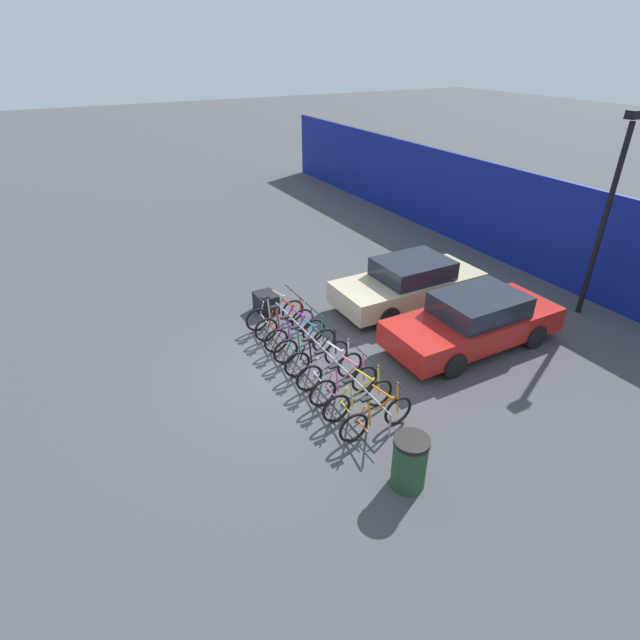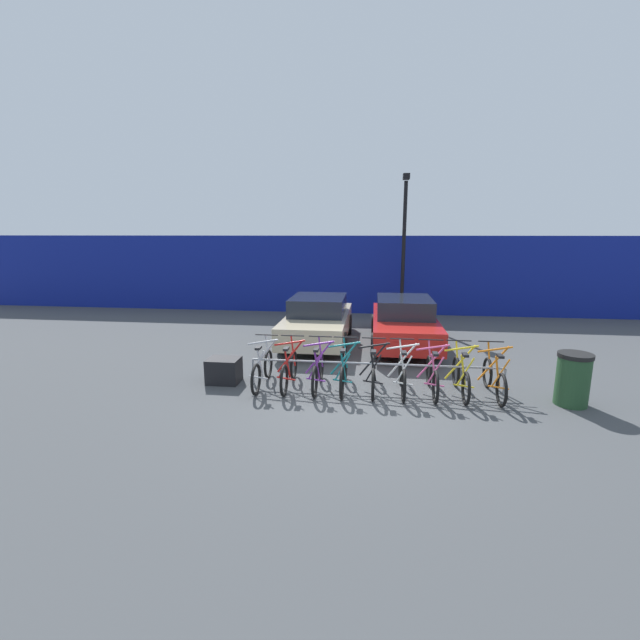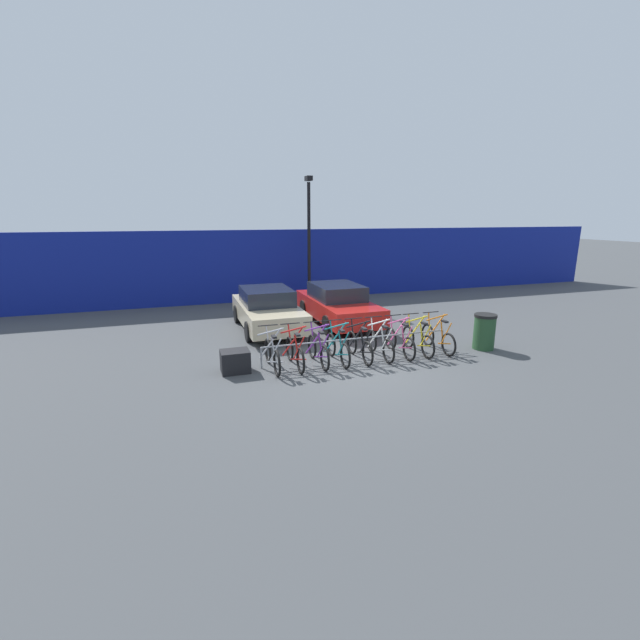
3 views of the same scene
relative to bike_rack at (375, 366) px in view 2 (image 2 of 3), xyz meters
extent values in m
plane|color=#424447|center=(-0.33, -0.68, -0.50)|extent=(120.00, 120.00, 0.00)
cube|color=navy|center=(-0.33, 8.82, 1.08)|extent=(36.00, 0.16, 3.17)
cylinder|color=gray|center=(0.00, 0.00, 0.05)|extent=(5.33, 0.04, 0.04)
cylinder|color=gray|center=(-2.66, 0.00, -0.23)|extent=(0.04, 0.04, 0.55)
cylinder|color=gray|center=(2.66, 0.00, -0.23)|extent=(0.04, 0.04, 0.55)
torus|color=black|center=(-2.41, -0.68, -0.17)|extent=(0.06, 0.66, 0.66)
torus|color=black|center=(-2.41, 0.38, -0.17)|extent=(0.06, 0.66, 0.66)
cylinder|color=#B7B7BC|center=(-2.41, 0.01, 0.15)|extent=(0.60, 0.04, 0.76)
cylinder|color=#B7B7BC|center=(-2.41, -0.04, 0.46)|extent=(0.68, 0.04, 0.16)
cylinder|color=#B7B7BC|center=(-2.41, -0.33, 0.09)|extent=(0.14, 0.04, 0.63)
cylinder|color=#B7B7BC|center=(-2.41, -0.53, 0.11)|extent=(0.32, 0.03, 0.58)
cylinder|color=#B7B7BC|center=(-2.41, -0.48, -0.20)|extent=(0.40, 0.03, 0.08)
cylinder|color=#B7B7BC|center=(-2.41, 0.33, 0.17)|extent=(0.12, 0.04, 0.69)
cylinder|color=black|center=(-2.41, 0.29, 0.54)|extent=(0.52, 0.03, 0.03)
cube|color=black|center=(-2.41, -0.42, 0.43)|extent=(0.10, 0.22, 0.05)
torus|color=black|center=(-1.82, -0.68, -0.17)|extent=(0.06, 0.66, 0.66)
torus|color=black|center=(-1.82, 0.38, -0.17)|extent=(0.06, 0.66, 0.66)
cylinder|color=red|center=(-1.82, 0.01, 0.15)|extent=(0.60, 0.04, 0.76)
cylinder|color=red|center=(-1.82, -0.04, 0.46)|extent=(0.68, 0.04, 0.16)
cylinder|color=red|center=(-1.82, -0.33, 0.09)|extent=(0.14, 0.04, 0.63)
cylinder|color=red|center=(-1.82, -0.53, 0.11)|extent=(0.32, 0.03, 0.58)
cylinder|color=red|center=(-1.82, -0.48, -0.20)|extent=(0.40, 0.03, 0.08)
cylinder|color=red|center=(-1.82, 0.33, 0.17)|extent=(0.12, 0.04, 0.69)
cylinder|color=black|center=(-1.82, 0.29, 0.54)|extent=(0.52, 0.03, 0.03)
cube|color=black|center=(-1.82, -0.42, 0.43)|extent=(0.10, 0.22, 0.05)
torus|color=black|center=(-1.20, -0.68, -0.17)|extent=(0.06, 0.66, 0.66)
torus|color=black|center=(-1.20, 0.38, -0.17)|extent=(0.06, 0.66, 0.66)
cylinder|color=#752D99|center=(-1.20, 0.01, 0.15)|extent=(0.60, 0.04, 0.76)
cylinder|color=#752D99|center=(-1.20, -0.04, 0.46)|extent=(0.68, 0.04, 0.16)
cylinder|color=#752D99|center=(-1.20, -0.33, 0.09)|extent=(0.14, 0.04, 0.63)
cylinder|color=#752D99|center=(-1.20, -0.53, 0.11)|extent=(0.32, 0.03, 0.58)
cylinder|color=#752D99|center=(-1.20, -0.48, -0.20)|extent=(0.40, 0.03, 0.08)
cylinder|color=#752D99|center=(-1.20, 0.33, 0.17)|extent=(0.12, 0.04, 0.69)
cylinder|color=black|center=(-1.20, 0.29, 0.54)|extent=(0.52, 0.03, 0.03)
cube|color=black|center=(-1.20, -0.42, 0.43)|extent=(0.10, 0.22, 0.05)
torus|color=black|center=(-0.65, -0.68, -0.17)|extent=(0.06, 0.66, 0.66)
torus|color=black|center=(-0.65, 0.38, -0.17)|extent=(0.06, 0.66, 0.66)
cylinder|color=#197A7F|center=(-0.65, 0.01, 0.15)|extent=(0.60, 0.04, 0.76)
cylinder|color=#197A7F|center=(-0.65, -0.04, 0.46)|extent=(0.68, 0.04, 0.16)
cylinder|color=#197A7F|center=(-0.65, -0.33, 0.09)|extent=(0.14, 0.04, 0.63)
cylinder|color=#197A7F|center=(-0.65, -0.53, 0.11)|extent=(0.32, 0.03, 0.58)
cylinder|color=#197A7F|center=(-0.65, -0.48, -0.20)|extent=(0.40, 0.03, 0.08)
cylinder|color=#197A7F|center=(-0.65, 0.33, 0.17)|extent=(0.12, 0.04, 0.69)
cylinder|color=black|center=(-0.65, 0.29, 0.54)|extent=(0.52, 0.03, 0.03)
cube|color=black|center=(-0.65, -0.42, 0.43)|extent=(0.10, 0.22, 0.05)
torus|color=black|center=(-0.03, -0.68, -0.17)|extent=(0.06, 0.66, 0.66)
torus|color=black|center=(-0.03, 0.38, -0.17)|extent=(0.06, 0.66, 0.66)
cylinder|color=black|center=(-0.03, 0.01, 0.15)|extent=(0.60, 0.04, 0.76)
cylinder|color=black|center=(-0.03, -0.04, 0.46)|extent=(0.68, 0.04, 0.16)
cylinder|color=black|center=(-0.03, -0.33, 0.09)|extent=(0.14, 0.04, 0.63)
cylinder|color=black|center=(-0.03, -0.53, 0.11)|extent=(0.32, 0.03, 0.58)
cylinder|color=black|center=(-0.03, -0.48, -0.20)|extent=(0.40, 0.03, 0.08)
cylinder|color=black|center=(-0.03, 0.33, 0.17)|extent=(0.12, 0.04, 0.69)
cylinder|color=black|center=(-0.03, 0.29, 0.54)|extent=(0.52, 0.03, 0.03)
cube|color=black|center=(-0.03, -0.42, 0.43)|extent=(0.10, 0.22, 0.05)
torus|color=black|center=(0.57, -0.68, -0.17)|extent=(0.06, 0.66, 0.66)
torus|color=black|center=(0.57, 0.38, -0.17)|extent=(0.06, 0.66, 0.66)
cylinder|color=silver|center=(0.57, 0.01, 0.15)|extent=(0.60, 0.04, 0.76)
cylinder|color=silver|center=(0.57, -0.04, 0.46)|extent=(0.68, 0.04, 0.16)
cylinder|color=silver|center=(0.57, -0.33, 0.09)|extent=(0.14, 0.04, 0.63)
cylinder|color=silver|center=(0.57, -0.53, 0.11)|extent=(0.32, 0.03, 0.58)
cylinder|color=silver|center=(0.57, -0.48, -0.20)|extent=(0.40, 0.03, 0.08)
cylinder|color=silver|center=(0.57, 0.33, 0.17)|extent=(0.12, 0.04, 0.69)
cylinder|color=black|center=(0.57, 0.29, 0.54)|extent=(0.52, 0.03, 0.03)
cube|color=black|center=(0.57, -0.42, 0.43)|extent=(0.10, 0.22, 0.05)
torus|color=black|center=(1.18, -0.68, -0.17)|extent=(0.06, 0.66, 0.66)
torus|color=black|center=(1.18, 0.38, -0.17)|extent=(0.06, 0.66, 0.66)
cylinder|color=#E55993|center=(1.18, 0.01, 0.15)|extent=(0.60, 0.04, 0.76)
cylinder|color=#E55993|center=(1.18, -0.04, 0.46)|extent=(0.68, 0.04, 0.16)
cylinder|color=#E55993|center=(1.18, -0.33, 0.09)|extent=(0.14, 0.04, 0.63)
cylinder|color=#E55993|center=(1.18, -0.53, 0.11)|extent=(0.32, 0.03, 0.58)
cylinder|color=#E55993|center=(1.18, -0.48, -0.20)|extent=(0.40, 0.03, 0.08)
cylinder|color=#E55993|center=(1.18, 0.33, 0.17)|extent=(0.12, 0.04, 0.69)
cylinder|color=black|center=(1.18, 0.29, 0.54)|extent=(0.52, 0.03, 0.03)
cube|color=black|center=(1.18, -0.42, 0.43)|extent=(0.10, 0.22, 0.05)
torus|color=black|center=(1.76, -0.68, -0.17)|extent=(0.06, 0.66, 0.66)
torus|color=black|center=(1.76, 0.38, -0.17)|extent=(0.06, 0.66, 0.66)
cylinder|color=yellow|center=(1.76, 0.01, 0.15)|extent=(0.60, 0.04, 0.76)
cylinder|color=yellow|center=(1.76, -0.04, 0.46)|extent=(0.68, 0.04, 0.16)
cylinder|color=yellow|center=(1.76, -0.33, 0.09)|extent=(0.14, 0.04, 0.63)
cylinder|color=yellow|center=(1.76, -0.53, 0.11)|extent=(0.32, 0.03, 0.58)
cylinder|color=yellow|center=(1.76, -0.48, -0.20)|extent=(0.40, 0.03, 0.08)
cylinder|color=yellow|center=(1.76, 0.33, 0.17)|extent=(0.12, 0.04, 0.69)
cylinder|color=black|center=(1.76, 0.29, 0.54)|extent=(0.52, 0.03, 0.03)
cube|color=black|center=(1.76, -0.42, 0.43)|extent=(0.10, 0.22, 0.05)
torus|color=black|center=(2.41, -0.68, -0.17)|extent=(0.06, 0.66, 0.66)
torus|color=black|center=(2.41, 0.38, -0.17)|extent=(0.06, 0.66, 0.66)
cylinder|color=orange|center=(2.41, 0.01, 0.15)|extent=(0.60, 0.04, 0.76)
cylinder|color=orange|center=(2.41, -0.04, 0.46)|extent=(0.68, 0.04, 0.16)
cylinder|color=orange|center=(2.41, -0.33, 0.09)|extent=(0.14, 0.04, 0.63)
cylinder|color=orange|center=(2.41, -0.53, 0.11)|extent=(0.32, 0.03, 0.58)
cylinder|color=orange|center=(2.41, -0.48, -0.20)|extent=(0.40, 0.03, 0.08)
cylinder|color=orange|center=(2.41, 0.33, 0.17)|extent=(0.12, 0.04, 0.69)
cylinder|color=black|center=(2.41, 0.29, 0.54)|extent=(0.52, 0.03, 0.03)
cube|color=black|center=(2.41, -0.42, 0.43)|extent=(0.10, 0.22, 0.05)
cube|color=#C1B28E|center=(-1.71, 3.76, 0.06)|extent=(1.80, 4.42, 0.62)
cube|color=#1E232D|center=(-1.71, 3.87, 0.63)|extent=(1.58, 2.03, 0.52)
cylinder|color=black|center=(-2.57, 5.04, -0.18)|extent=(0.20, 0.64, 0.64)
cylinder|color=black|center=(-0.86, 5.04, -0.18)|extent=(0.20, 0.64, 0.64)
cylinder|color=black|center=(-2.57, 2.48, -0.18)|extent=(0.20, 0.64, 0.64)
cylinder|color=black|center=(-0.86, 2.48, -0.18)|extent=(0.20, 0.64, 0.64)
cube|color=red|center=(0.86, 3.81, 0.06)|extent=(1.80, 4.60, 0.62)
cube|color=#1E232D|center=(0.86, 3.93, 0.63)|extent=(1.58, 2.11, 0.52)
cylinder|color=black|center=(0.00, 5.15, -0.18)|extent=(0.20, 0.64, 0.64)
cylinder|color=black|center=(1.71, 5.15, -0.18)|extent=(0.20, 0.64, 0.64)
cylinder|color=black|center=(0.00, 2.48, -0.18)|extent=(0.20, 0.64, 0.64)
cylinder|color=black|center=(1.71, 2.48, -0.18)|extent=(0.20, 0.64, 0.64)
cylinder|color=black|center=(1.03, 7.83, 2.07)|extent=(0.14, 0.14, 5.15)
cube|color=black|center=(1.03, 7.83, 4.80)|extent=(0.24, 0.44, 0.20)
cylinder|color=#234728|center=(3.79, -0.41, -0.03)|extent=(0.60, 0.60, 0.95)
cylinder|color=black|center=(3.79, -0.41, 0.49)|extent=(0.63, 0.63, 0.08)
cube|color=black|center=(-3.32, -0.03, -0.23)|extent=(0.70, 0.56, 0.55)
camera|label=1|loc=(8.54, -4.76, 6.33)|focal=28.00mm
camera|label=2|loc=(-0.07, -8.79, 2.77)|focal=24.00mm
camera|label=3|loc=(-4.53, -10.21, 3.28)|focal=24.00mm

